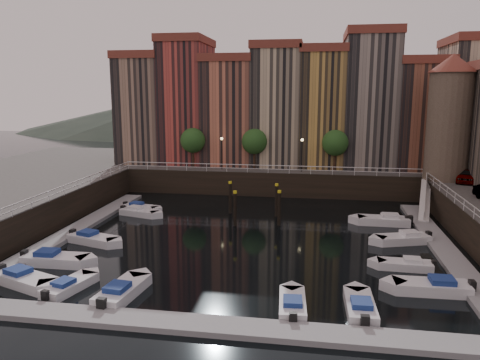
% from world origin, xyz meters
% --- Properties ---
extents(ground, '(200.00, 200.00, 0.00)m').
position_xyz_m(ground, '(0.00, 0.00, 0.00)').
color(ground, black).
rests_on(ground, ground).
extents(quay_far, '(80.00, 20.00, 3.00)m').
position_xyz_m(quay_far, '(0.00, 26.00, 1.50)').
color(quay_far, black).
rests_on(quay_far, ground).
extents(dock_left, '(2.00, 28.00, 0.35)m').
position_xyz_m(dock_left, '(-16.20, -1.00, 0.17)').
color(dock_left, gray).
rests_on(dock_left, ground).
extents(dock_right, '(2.00, 28.00, 0.35)m').
position_xyz_m(dock_right, '(16.20, -1.00, 0.17)').
color(dock_right, gray).
rests_on(dock_right, ground).
extents(dock_near, '(30.00, 2.00, 0.35)m').
position_xyz_m(dock_near, '(0.00, -17.00, 0.17)').
color(dock_near, gray).
rests_on(dock_near, ground).
extents(mountains, '(145.00, 100.00, 18.00)m').
position_xyz_m(mountains, '(1.72, 110.00, 7.92)').
color(mountains, '#2D382D').
rests_on(mountains, ground).
extents(far_terrace, '(48.70, 10.30, 17.50)m').
position_xyz_m(far_terrace, '(3.31, 23.50, 10.95)').
color(far_terrace, '#91715C').
rests_on(far_terrace, quay_far).
extents(corner_tower, '(5.20, 5.20, 13.80)m').
position_xyz_m(corner_tower, '(20.00, 14.50, 10.19)').
color(corner_tower, '#6B5B4C').
rests_on(corner_tower, quay_right).
extents(promenade_trees, '(21.20, 3.20, 5.20)m').
position_xyz_m(promenade_trees, '(-1.33, 18.20, 6.58)').
color(promenade_trees, black).
rests_on(promenade_trees, quay_far).
extents(street_lamps, '(10.36, 0.36, 4.18)m').
position_xyz_m(street_lamps, '(-1.00, 17.20, 5.90)').
color(street_lamps, black).
rests_on(street_lamps, quay_far).
extents(railings, '(36.08, 34.04, 0.52)m').
position_xyz_m(railings, '(0.00, 4.88, 3.79)').
color(railings, white).
rests_on(railings, ground).
extents(gangway, '(2.78, 8.32, 3.73)m').
position_xyz_m(gangway, '(17.10, 10.00, 1.92)').
color(gangway, white).
rests_on(gangway, ground).
extents(mooring_pilings, '(5.85, 5.00, 3.78)m').
position_xyz_m(mooring_pilings, '(-0.21, 5.33, 1.65)').
color(mooring_pilings, black).
rests_on(mooring_pilings, ground).
extents(boat_left_0, '(5.14, 3.38, 1.16)m').
position_xyz_m(boat_left_0, '(-13.49, -13.18, 0.39)').
color(boat_left_0, silver).
rests_on(boat_left_0, ground).
extents(boat_left_1, '(5.15, 1.95, 1.18)m').
position_xyz_m(boat_left_1, '(-13.53, -9.36, 0.40)').
color(boat_left_1, silver).
rests_on(boat_left_1, ground).
extents(boat_left_2, '(4.94, 2.98, 1.11)m').
position_xyz_m(boat_left_2, '(-13.03, -4.20, 0.37)').
color(boat_left_2, silver).
rests_on(boat_left_2, ground).
extents(boat_left_3, '(4.55, 2.67, 1.02)m').
position_xyz_m(boat_left_3, '(-12.48, 5.13, 0.34)').
color(boat_left_3, silver).
rests_on(boat_left_3, ground).
extents(boat_left_4, '(4.36, 2.52, 0.98)m').
position_xyz_m(boat_left_4, '(-13.08, 7.03, 0.33)').
color(boat_left_4, silver).
rests_on(boat_left_4, ground).
extents(boat_right_0, '(5.05, 1.92, 1.16)m').
position_xyz_m(boat_right_0, '(13.41, -10.11, 0.39)').
color(boat_right_0, silver).
rests_on(boat_right_0, ground).
extents(boat_right_1, '(4.12, 1.62, 0.94)m').
position_xyz_m(boat_right_1, '(12.45, -6.09, 0.32)').
color(boat_right_1, silver).
rests_on(boat_right_1, ground).
extents(boat_right_2, '(4.92, 3.08, 1.11)m').
position_xyz_m(boat_right_2, '(13.38, 0.11, 0.37)').
color(boat_right_2, silver).
rests_on(boat_right_2, ground).
extents(boat_right_3, '(4.73, 1.73, 1.09)m').
position_xyz_m(boat_right_3, '(12.39, 5.82, 0.37)').
color(boat_right_3, silver).
rests_on(boat_right_3, ground).
extents(boat_right_4, '(5.18, 1.96, 1.19)m').
position_xyz_m(boat_right_4, '(12.52, 5.73, 0.40)').
color(boat_right_4, silver).
rests_on(boat_right_4, ground).
extents(boat_near_0, '(2.46, 4.32, 0.97)m').
position_xyz_m(boat_near_0, '(-10.01, -13.58, 0.33)').
color(boat_near_0, silver).
rests_on(boat_near_0, ground).
extents(boat_near_1, '(2.31, 5.05, 1.14)m').
position_xyz_m(boat_near_1, '(-6.19, -13.95, 0.38)').
color(boat_near_1, silver).
rests_on(boat_near_1, ground).
extents(boat_near_2, '(1.84, 4.37, 0.99)m').
position_xyz_m(boat_near_2, '(4.55, -14.00, 0.33)').
color(boat_near_2, silver).
rests_on(boat_near_2, ground).
extents(boat_near_3, '(1.77, 4.59, 1.05)m').
position_xyz_m(boat_near_3, '(8.52, -13.67, 0.35)').
color(boat_near_3, silver).
rests_on(boat_near_3, ground).
extents(car_a, '(3.25, 4.90, 1.55)m').
position_xyz_m(car_a, '(21.87, 13.03, 3.77)').
color(car_a, gray).
rests_on(car_a, quay_right).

